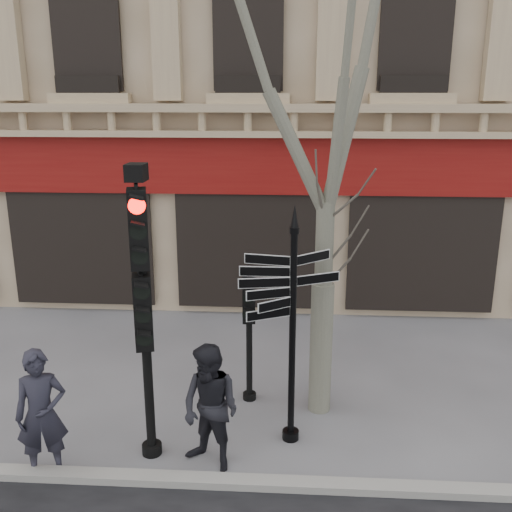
% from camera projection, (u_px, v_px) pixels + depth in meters
% --- Properties ---
extents(ground, '(80.00, 80.00, 0.00)m').
position_uv_depth(ground, '(227.00, 427.00, 9.11)').
color(ground, slate).
rests_on(ground, ground).
extents(kerb, '(80.00, 0.25, 0.12)m').
position_uv_depth(kerb, '(215.00, 481.00, 7.75)').
color(kerb, '#98958F').
rests_on(kerb, ground).
extents(fingerpost, '(1.89, 1.89, 3.69)m').
position_uv_depth(fingerpost, '(293.00, 287.00, 8.14)').
color(fingerpost, black).
rests_on(fingerpost, ground).
extents(traffic_signal_main, '(0.54, 0.45, 4.28)m').
position_uv_depth(traffic_signal_main, '(142.00, 280.00, 7.72)').
color(traffic_signal_main, black).
rests_on(traffic_signal_main, ground).
extents(traffic_signal_secondary, '(0.42, 0.31, 2.39)m').
position_uv_depth(traffic_signal_secondary, '(249.00, 310.00, 9.51)').
color(traffic_signal_secondary, black).
rests_on(traffic_signal_secondary, ground).
extents(plane_tree, '(3.25, 3.25, 8.64)m').
position_uv_depth(plane_tree, '(332.00, 25.00, 8.00)').
color(plane_tree, gray).
rests_on(plane_tree, ground).
extents(pedestrian_a, '(0.80, 0.66, 1.88)m').
position_uv_depth(pedestrian_a, '(41.00, 414.00, 7.75)').
color(pedestrian_a, '#23222E').
rests_on(pedestrian_a, ground).
extents(pedestrian_b, '(1.13, 1.06, 1.85)m').
position_uv_depth(pedestrian_b, '(211.00, 408.00, 7.92)').
color(pedestrian_b, black).
rests_on(pedestrian_b, ground).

